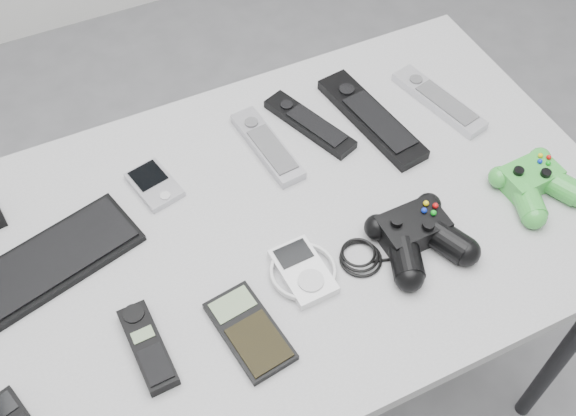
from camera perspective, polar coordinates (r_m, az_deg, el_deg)
name	(u,v)px	position (r m, az deg, el deg)	size (l,w,h in m)	color
floor	(306,408)	(1.75, 1.54, -16.56)	(3.50, 3.50, 0.00)	slate
desk	(292,239)	(1.19, 0.38, -2.61)	(1.09, 0.70, 0.73)	gray
pda_keyboard	(53,260)	(1.14, -19.29, -4.18)	(0.28, 0.12, 0.02)	black
pda	(154,184)	(1.19, -11.26, 1.98)	(0.06, 0.10, 0.02)	#A3A2A9
remote_silver_a	(267,145)	(1.22, -1.79, 5.32)	(0.05, 0.19, 0.02)	#A3A2A9
remote_black_a	(309,123)	(1.26, 1.83, 7.17)	(0.05, 0.20, 0.02)	black
remote_black_b	(371,117)	(1.28, 7.06, 7.61)	(0.06, 0.26, 0.02)	black
remote_silver_b	(439,100)	(1.34, 12.64, 8.91)	(0.05, 0.21, 0.02)	#B8B8BF
cordless_handset	(148,347)	(1.02, -11.80, -11.41)	(0.04, 0.14, 0.02)	black
calculator	(249,331)	(1.02, -3.28, -10.34)	(0.08, 0.15, 0.02)	black
mp3_player	(303,271)	(1.06, 1.28, -5.34)	(0.11, 0.11, 0.02)	silver
controller_black	(418,234)	(1.10, 10.93, -2.18)	(0.26, 0.16, 0.05)	black
controller_green	(536,181)	(1.23, 20.22, 2.12)	(0.14, 0.15, 0.05)	#217B2D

